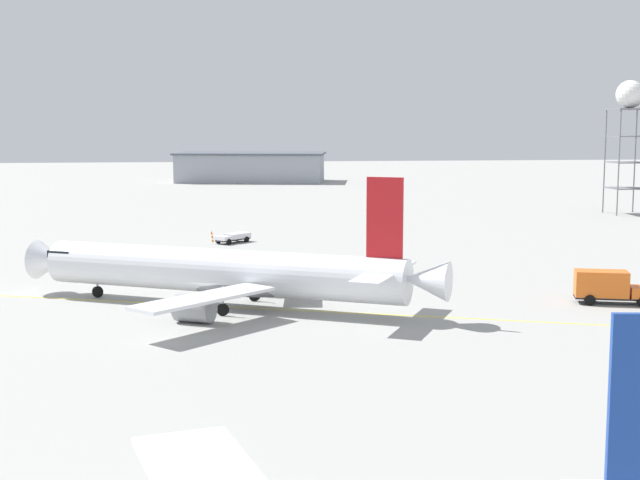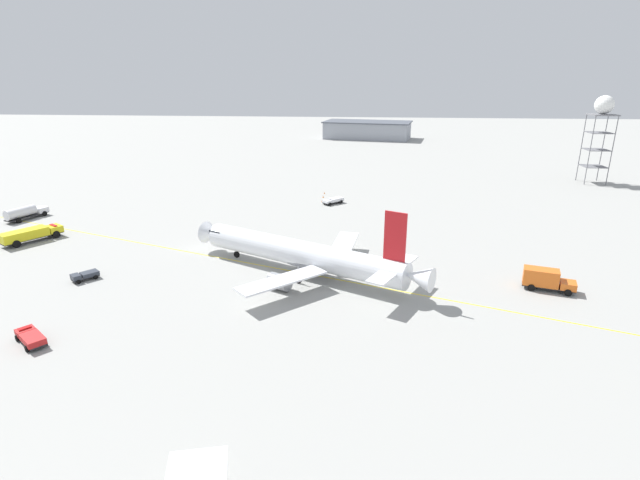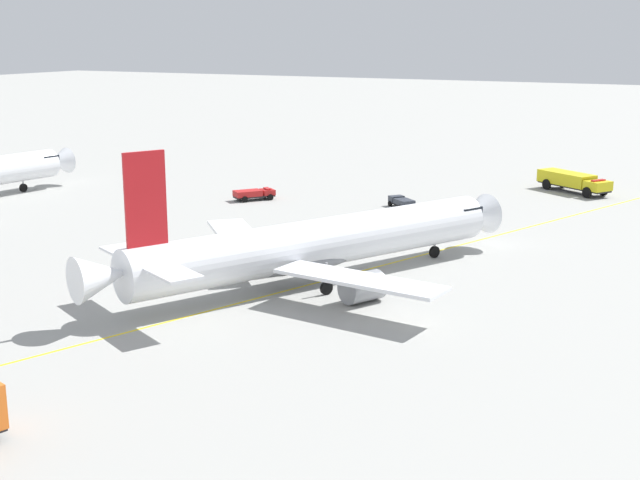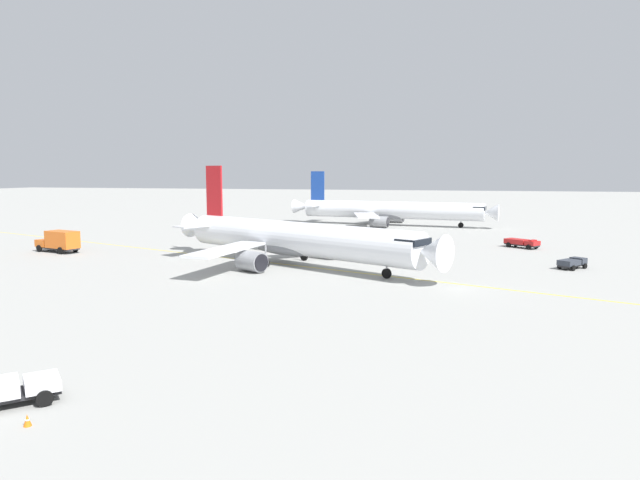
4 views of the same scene
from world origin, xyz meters
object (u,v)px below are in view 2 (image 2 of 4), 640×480
at_px(safety_cone_far, 324,193).
at_px(pushback_tug_truck, 333,200).
at_px(fire_tender_truck, 30,234).
at_px(ops_pickup_truck, 31,337).
at_px(catering_truck_truck, 545,279).
at_px(safety_cone_mid, 323,196).
at_px(fuel_tanker_truck, 25,212).
at_px(baggage_truck_truck, 85,276).
at_px(safety_cone_near, 322,201).
at_px(radar_tower, 603,112).
at_px(airliner_main, 304,255).

bearing_deg(safety_cone_far, pushback_tug_truck, -73.20).
relative_size(fire_tender_truck, ops_pickup_truck, 2.02).
relative_size(catering_truck_truck, safety_cone_mid, 13.64).
height_order(fuel_tanker_truck, baggage_truck_truck, fuel_tanker_truck).
relative_size(fuel_tanker_truck, baggage_truck_truck, 2.31).
bearing_deg(pushback_tug_truck, safety_cone_near, -69.88).
bearing_deg(safety_cone_mid, radar_tower, 18.43).
distance_m(fuel_tanker_truck, safety_cone_near, 65.83).
bearing_deg(catering_truck_truck, radar_tower, 79.66).
bearing_deg(fire_tender_truck, safety_cone_near, -23.42).
relative_size(catering_truck_truck, ops_pickup_truck, 1.45).
xyz_separation_m(baggage_truck_truck, safety_cone_near, (31.72, 51.00, -0.44)).
distance_m(baggage_truck_truck, catering_truck_truck, 68.47).
height_order(pushback_tug_truck, radar_tower, radar_tower).
bearing_deg(airliner_main, fire_tender_truck, 15.11).
distance_m(safety_cone_mid, safety_cone_far, 4.24).
distance_m(radar_tower, safety_cone_near, 83.60).
bearing_deg(pushback_tug_truck, fire_tender_truck, -13.11).
bearing_deg(airliner_main, safety_cone_mid, -61.86).
xyz_separation_m(fire_tender_truck, ops_pickup_truck, (23.64, -34.32, -0.73)).
xyz_separation_m(baggage_truck_truck, catering_truck_truck, (68.41, 2.73, 0.94)).
bearing_deg(fire_tender_truck, fuel_tanker_truck, 70.49).
bearing_deg(safety_cone_mid, airliner_main, -88.56).
bearing_deg(airliner_main, radar_tower, -107.90).
relative_size(baggage_truck_truck, catering_truck_truck, 0.53).
bearing_deg(safety_cone_far, ops_pickup_truck, -109.54).
xyz_separation_m(fire_tender_truck, pushback_tug_truck, (54.39, 33.52, -0.73)).
bearing_deg(baggage_truck_truck, safety_cone_near, -171.87).
relative_size(fuel_tanker_truck, radar_tower, 0.38).
relative_size(baggage_truck_truck, safety_cone_near, 7.29).
distance_m(fire_tender_truck, pushback_tug_truck, 63.90).
distance_m(fire_tender_truck, radar_tower, 143.77).
height_order(pushback_tug_truck, safety_cone_near, pushback_tug_truck).
bearing_deg(safety_cone_near, catering_truck_truck, -52.77).
distance_m(safety_cone_near, safety_cone_far, 8.79).
distance_m(safety_cone_near, safety_cone_mid, 4.55).
xyz_separation_m(radar_tower, safety_cone_near, (-75.61, -29.77, -19.65)).
bearing_deg(safety_cone_mid, ops_pickup_truck, -110.62).
bearing_deg(safety_cone_mid, catering_truck_truck, -55.17).
bearing_deg(catering_truck_truck, safety_cone_near, 143.40).
xyz_separation_m(fuel_tanker_truck, safety_cone_far, (62.25, 29.72, -1.29)).
relative_size(baggage_truck_truck, ops_pickup_truck, 0.77).
distance_m(radar_tower, safety_cone_far, 81.03).
relative_size(ops_pickup_truck, safety_cone_far, 9.41).
distance_m(airliner_main, safety_cone_far, 54.57).
height_order(baggage_truck_truck, safety_cone_mid, baggage_truck_truck).
bearing_deg(ops_pickup_truck, fuel_tanker_truck, -16.22).
height_order(baggage_truck_truck, safety_cone_near, baggage_truck_truck).
height_order(ops_pickup_truck, safety_cone_far, ops_pickup_truck).
height_order(fuel_tanker_truck, fire_tender_truck, fuel_tanker_truck).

